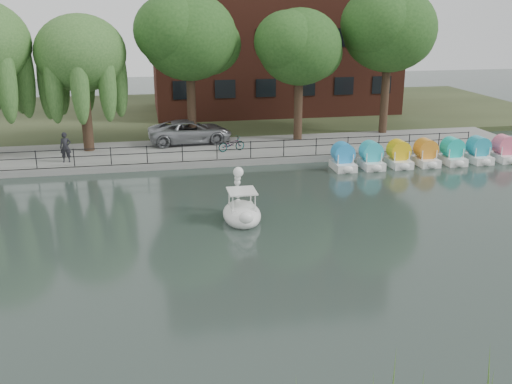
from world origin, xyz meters
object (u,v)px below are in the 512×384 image
object	(u,v)px
minivan	(190,130)
pedestrian	(65,145)
swan_boat	(242,210)
bicycle	(231,143)

from	to	relation	value
minivan	pedestrian	size ratio (longest dim) A/B	3.12
minivan	swan_boat	world-z (taller)	swan_boat
minivan	bicycle	world-z (taller)	minivan
bicycle	pedestrian	size ratio (longest dim) A/B	0.87
bicycle	pedestrian	distance (m)	9.71
swan_boat	minivan	bearing A→B (deg)	94.63
pedestrian	swan_boat	distance (m)	13.24
minivan	pedestrian	world-z (taller)	pedestrian
minivan	pedestrian	distance (m)	8.17
minivan	bicycle	bearing A→B (deg)	-144.63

